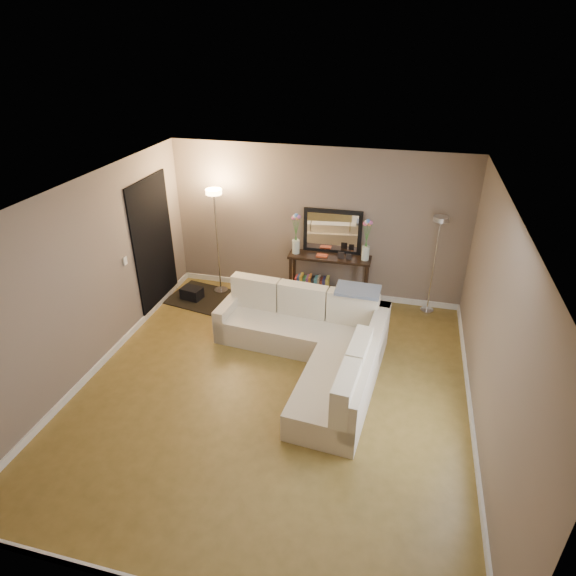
% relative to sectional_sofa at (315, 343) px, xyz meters
% --- Properties ---
extents(floor, '(5.00, 5.50, 0.01)m').
position_rel_sectional_sofa_xyz_m(floor, '(-0.41, -0.73, -0.33)').
color(floor, olive).
rests_on(floor, ground).
extents(ceiling, '(5.00, 5.50, 0.01)m').
position_rel_sectional_sofa_xyz_m(ceiling, '(-0.41, -0.73, 2.28)').
color(ceiling, white).
rests_on(ceiling, ground).
extents(wall_back, '(5.00, 0.02, 2.60)m').
position_rel_sectional_sofa_xyz_m(wall_back, '(-0.41, 2.03, 0.98)').
color(wall_back, gray).
rests_on(wall_back, ground).
extents(wall_front, '(5.00, 0.02, 2.60)m').
position_rel_sectional_sofa_xyz_m(wall_front, '(-0.41, -3.49, 0.98)').
color(wall_front, gray).
rests_on(wall_front, ground).
extents(wall_left, '(0.02, 5.50, 2.60)m').
position_rel_sectional_sofa_xyz_m(wall_left, '(-2.92, -0.73, 0.98)').
color(wall_left, gray).
rests_on(wall_left, ground).
extents(wall_right, '(0.02, 5.50, 2.60)m').
position_rel_sectional_sofa_xyz_m(wall_right, '(2.10, -0.73, 0.98)').
color(wall_right, gray).
rests_on(wall_right, ground).
extents(baseboard_back, '(5.00, 0.03, 0.10)m').
position_rel_sectional_sofa_xyz_m(baseboard_back, '(-0.41, 2.01, -0.27)').
color(baseboard_back, white).
rests_on(baseboard_back, ground).
extents(baseboard_left, '(0.03, 5.50, 0.10)m').
position_rel_sectional_sofa_xyz_m(baseboard_left, '(-2.89, -0.73, -0.27)').
color(baseboard_left, white).
rests_on(baseboard_left, ground).
extents(baseboard_right, '(0.03, 5.50, 0.10)m').
position_rel_sectional_sofa_xyz_m(baseboard_right, '(2.08, -0.73, -0.27)').
color(baseboard_right, white).
rests_on(baseboard_right, ground).
extents(doorway, '(0.02, 1.20, 2.20)m').
position_rel_sectional_sofa_xyz_m(doorway, '(-2.89, 0.97, 0.78)').
color(doorway, black).
rests_on(doorway, ground).
extents(switch_plate, '(0.02, 0.08, 0.12)m').
position_rel_sectional_sofa_xyz_m(switch_plate, '(-2.89, 0.12, 0.88)').
color(switch_plate, white).
rests_on(switch_plate, ground).
extents(sectional_sofa, '(2.55, 2.58, 0.87)m').
position_rel_sectional_sofa_xyz_m(sectional_sofa, '(0.00, 0.00, 0.00)').
color(sectional_sofa, beige).
rests_on(sectional_sofa, floor).
extents(throw_blanket, '(0.64, 0.39, 0.08)m').
position_rel_sectional_sofa_xyz_m(throw_blanket, '(0.49, 0.56, 0.60)').
color(throw_blanket, slate).
rests_on(throw_blanket, sectional_sofa).
extents(console_table, '(1.38, 0.39, 0.85)m').
position_rel_sectional_sofa_xyz_m(console_table, '(-0.21, 1.79, 0.15)').
color(console_table, black).
rests_on(console_table, floor).
extents(leaning_mirror, '(0.98, 0.06, 0.76)m').
position_rel_sectional_sofa_xyz_m(leaning_mirror, '(-0.12, 1.97, 0.90)').
color(leaning_mirror, black).
rests_on(leaning_mirror, console_table).
extents(table_decor, '(0.58, 0.13, 0.14)m').
position_rel_sectional_sofa_xyz_m(table_decor, '(-0.12, 1.75, 0.54)').
color(table_decor, '#C74723').
rests_on(table_decor, console_table).
extents(flower_vase_left, '(0.16, 0.13, 0.73)m').
position_rel_sectional_sofa_xyz_m(flower_vase_left, '(-0.70, 1.78, 0.81)').
color(flower_vase_left, silver).
rests_on(flower_vase_left, console_table).
extents(flower_vase_right, '(0.16, 0.13, 0.73)m').
position_rel_sectional_sofa_xyz_m(flower_vase_right, '(0.47, 1.80, 0.81)').
color(flower_vase_right, silver).
rests_on(flower_vase_right, console_table).
extents(floor_lamp_lit, '(0.31, 0.31, 1.89)m').
position_rel_sectional_sofa_xyz_m(floor_lamp_lit, '(-2.06, 1.66, 1.01)').
color(floor_lamp_lit, silver).
rests_on(floor_lamp_lit, floor).
extents(floor_lamp_unlit, '(0.28, 0.28, 1.68)m').
position_rel_sectional_sofa_xyz_m(floor_lamp_unlit, '(1.57, 1.85, 0.86)').
color(floor_lamp_unlit, silver).
rests_on(floor_lamp_unlit, floor).
extents(charcoal_rug, '(1.38, 1.13, 0.02)m').
position_rel_sectional_sofa_xyz_m(charcoal_rug, '(-2.23, 1.32, -0.32)').
color(charcoal_rug, black).
rests_on(charcoal_rug, floor).
extents(black_bag, '(0.39, 0.31, 0.23)m').
position_rel_sectional_sofa_xyz_m(black_bag, '(-2.45, 1.26, -0.22)').
color(black_bag, black).
rests_on(black_bag, charcoal_rug).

